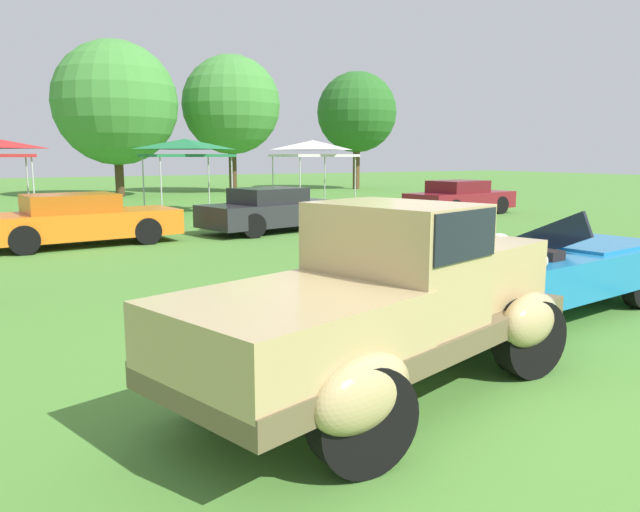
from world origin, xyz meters
TOP-DOWN VIEW (x-y plane):
  - ground_plane at (0.00, 0.00)m, footprint 120.00×120.00m
  - feature_pickup_truck at (-0.30, -0.16)m, footprint 4.42×2.74m
  - neighbor_convertible at (3.22, 1.23)m, footprint 4.79×2.34m
  - show_car_orange at (-1.40, 10.78)m, footprint 4.66×2.18m
  - show_car_charcoal at (3.71, 11.01)m, footprint 4.38×2.54m
  - show_car_burgundy at (11.72, 12.29)m, footprint 4.54×2.35m
  - canopy_tent_center_field at (3.32, 17.75)m, footprint 2.85×2.85m
  - canopy_tent_right_field at (8.55, 17.58)m, footprint 2.76×2.76m
  - treeline_mid_left at (2.91, 28.05)m, footprint 6.17×6.17m
  - treeline_center at (9.35, 28.74)m, footprint 5.50×5.50m
  - treeline_mid_right at (17.54, 28.46)m, footprint 4.95×4.95m

SIDE VIEW (x-z plane):
  - ground_plane at x=0.00m, z-range 0.00..0.00m
  - neighbor_convertible at x=3.22m, z-range -0.12..1.28m
  - show_car_charcoal at x=3.71m, z-range -0.01..1.21m
  - show_car_burgundy at x=11.72m, z-range -0.01..1.21m
  - show_car_orange at x=-1.40m, z-range -0.01..1.21m
  - feature_pickup_truck at x=-0.30m, z-range 0.01..1.71m
  - canopy_tent_right_field at x=8.55m, z-range 1.07..3.78m
  - canopy_tent_center_field at x=3.32m, z-range 1.07..3.78m
  - treeline_mid_left at x=2.91m, z-range 0.80..8.58m
  - treeline_mid_right at x=17.54m, z-range 1.13..8.37m
  - treeline_center at x=9.35m, z-range 1.07..8.73m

